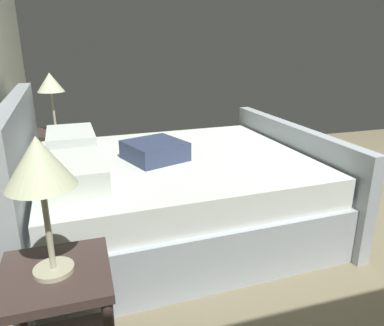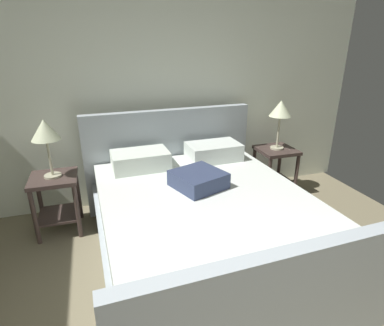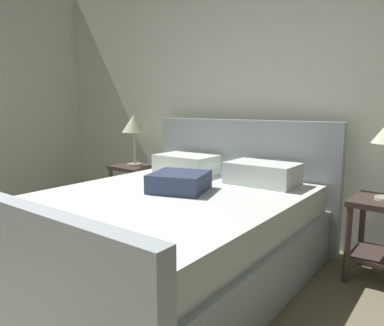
{
  "view_description": "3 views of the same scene",
  "coord_description": "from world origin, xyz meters",
  "views": [
    {
      "loc": [
        -2.32,
        2.66,
        1.49
      ],
      "look_at": [
        0.06,
        1.92,
        0.65
      ],
      "focal_mm": 34.18,
      "sensor_mm": 36.0,
      "label": 1
    },
    {
      "loc": [
        -0.5,
        -0.24,
        1.82
      ],
      "look_at": [
        0.26,
        2.18,
        0.84
      ],
      "focal_mm": 29.3,
      "sensor_mm": 36.0,
      "label": 2
    },
    {
      "loc": [
        2.06,
        0.13,
        1.25
      ],
      "look_at": [
        0.34,
        2.26,
        0.82
      ],
      "focal_mm": 33.54,
      "sensor_mm": 36.0,
      "label": 3
    }
  ],
  "objects": [
    {
      "name": "table_lamp_right",
      "position": [
        1.58,
        2.91,
        1.07
      ],
      "size": [
        0.26,
        0.26,
        0.59
      ],
      "color": "#B7B293",
      "rests_on": "nightstand_right"
    },
    {
      "name": "bed",
      "position": [
        0.31,
        2.03,
        0.35
      ],
      "size": [
        1.97,
        2.32,
        1.13
      ],
      "color": "#A6B0B7",
      "rests_on": "ground"
    },
    {
      "name": "table_lamp_left",
      "position": [
        -0.95,
        2.82,
        1.05
      ],
      "size": [
        0.26,
        0.26,
        0.57
      ],
      "color": "#B7B293",
      "rests_on": "nightstand_left"
    },
    {
      "name": "wall_back",
      "position": [
        0.0,
        3.32,
        1.45
      ],
      "size": [
        5.46,
        0.12,
        2.89
      ],
      "primitive_type": "cube",
      "color": "silver",
      "rests_on": "ground"
    },
    {
      "name": "nightstand_left",
      "position": [
        -0.95,
        2.82,
        0.4
      ],
      "size": [
        0.44,
        0.44,
        0.6
      ],
      "color": "#40312D",
      "rests_on": "ground"
    },
    {
      "name": "nightstand_right",
      "position": [
        1.58,
        2.91,
        0.4
      ],
      "size": [
        0.44,
        0.44,
        0.6
      ],
      "color": "#40312D",
      "rests_on": "ground"
    }
  ]
}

